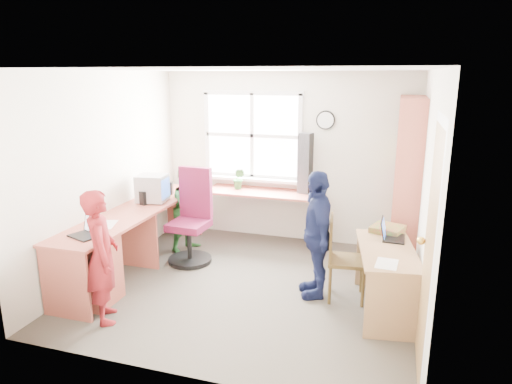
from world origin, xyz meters
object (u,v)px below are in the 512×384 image
laptop_right (390,234)px  person_navy (317,234)px  bookshelf (406,188)px  cd_tower (305,163)px  l_desk (134,245)px  laptop_left (88,231)px  person_red (102,256)px  potted_plant (239,179)px  right_desk (386,266)px  crt_monitor (152,188)px  person_green (189,209)px  wooden_chair (341,255)px  swivel_chair (192,222)px

laptop_right → person_navy: size_ratio=0.22×
bookshelf → cd_tower: (-1.33, 0.33, 0.17)m
l_desk → laptop_right: bearing=9.7°
l_desk → laptop_left: size_ratio=8.07×
laptop_left → person_red: (0.33, -0.26, -0.14)m
potted_plant → person_red: person_red is taller
right_desk → laptop_right: (0.01, 0.31, 0.23)m
right_desk → bookshelf: bookshelf is taller
crt_monitor → person_red: 1.65m
crt_monitor → cd_tower: (1.79, 1.04, 0.24)m
right_desk → person_red: 2.80m
person_red → person_green: person_red is taller
l_desk → laptop_right: 2.85m
wooden_chair → crt_monitor: bearing=162.7°
laptop_left → person_green: person_green is taller
crt_monitor → person_green: 0.60m
cd_tower → potted_plant: (-0.94, -0.07, -0.27)m
swivel_chair → potted_plant: bearing=74.0°
cd_tower → person_navy: size_ratio=0.60×
right_desk → swivel_chair: size_ratio=1.02×
bookshelf → person_red: (-2.78, -2.29, -0.34)m
bookshelf → person_navy: bookshelf is taller
l_desk → person_red: bearing=-77.7°
swivel_chair → laptop_left: size_ratio=3.30×
bookshelf → l_desk: bearing=-153.6°
potted_plant → person_green: (-0.51, -0.60, -0.32)m
cd_tower → person_green: (-1.45, -0.68, -0.59)m
right_desk → swivel_chair: 2.51m
crt_monitor → cd_tower: size_ratio=0.48×
right_desk → crt_monitor: size_ratio=3.05×
l_desk → bookshelf: 3.35m
swivel_chair → l_desk: bearing=-111.9°
bookshelf → person_red: bookshelf is taller
laptop_left → person_red: person_red is taller
right_desk → person_red: (-2.61, -0.99, 0.17)m
person_navy → potted_plant: bearing=-155.2°
l_desk → crt_monitor: crt_monitor is taller
cd_tower → right_desk: bearing=-39.9°
laptop_right → person_red: person_red is taller
potted_plant → laptop_right: bearing=-30.5°
laptop_left → person_red: size_ratio=0.28×
wooden_chair → laptop_right: size_ratio=2.94×
cd_tower → person_red: bearing=-104.2°
person_red → crt_monitor: bearing=-22.3°
laptop_left → cd_tower: 2.99m
l_desk → cd_tower: size_ratio=3.52×
laptop_left → crt_monitor: bearing=110.2°
wooden_chair → potted_plant: (-1.64, 1.43, 0.41)m
swivel_chair → cd_tower: 1.74m
crt_monitor → person_navy: (2.22, -0.46, -0.23)m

